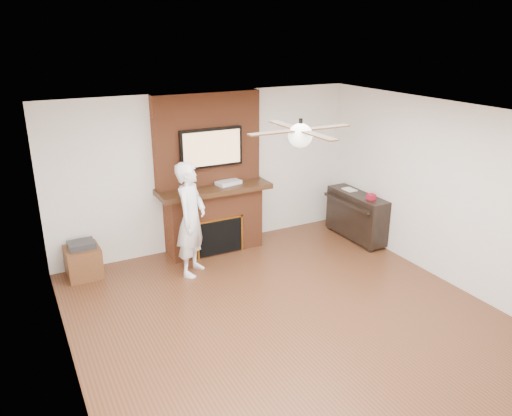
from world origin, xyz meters
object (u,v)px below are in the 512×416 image
side_table (83,260)px  fireplace (212,190)px  piano (356,215)px  person (191,219)px

side_table → fireplace: bearing=0.4°
side_table → piano: piano is taller
side_table → piano: size_ratio=0.44×
fireplace → person: (-0.60, -0.68, -0.16)m
fireplace → person: bearing=-131.6°
person → piano: person is taller
fireplace → piano: bearing=-18.2°
piano → person: bearing=177.8°
fireplace → person: size_ratio=1.50×
side_table → piano: (4.35, -0.69, 0.18)m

